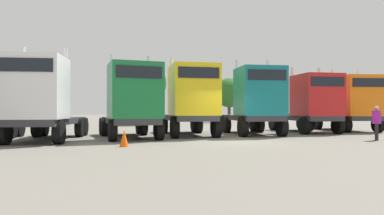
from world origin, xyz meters
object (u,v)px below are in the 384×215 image
at_px(semi_truck_yellow, 191,100).
at_px(visitor_with_camera, 377,121).
at_px(semi_truck_orange, 352,103).
at_px(semi_truck_red, 312,103).
at_px(traffic_cone_near, 124,138).
at_px(semi_truck_white, 41,99).
at_px(semi_truck_green, 132,101).
at_px(semi_truck_teal, 256,101).

bearing_deg(semi_truck_yellow, visitor_with_camera, 61.51).
distance_m(semi_truck_yellow, semi_truck_orange, 11.80).
distance_m(semi_truck_red, traffic_cone_near, 13.20).
height_order(semi_truck_white, traffic_cone_near, semi_truck_white).
height_order(semi_truck_green, traffic_cone_near, semi_truck_green).
xyz_separation_m(semi_truck_yellow, visitor_with_camera, (7.19, -5.80, -1.06)).
bearing_deg(traffic_cone_near, semi_truck_green, 71.75).
bearing_deg(semi_truck_red, semi_truck_orange, 107.18).
distance_m(semi_truck_green, traffic_cone_near, 3.95).
bearing_deg(semi_truck_teal, semi_truck_red, 108.25).
height_order(semi_truck_white, semi_truck_yellow, semi_truck_yellow).
height_order(semi_truck_red, semi_truck_orange, semi_truck_orange).
bearing_deg(semi_truck_teal, semi_truck_orange, 108.45).
xyz_separation_m(semi_truck_white, semi_truck_red, (15.68, 0.11, -0.02)).
bearing_deg(semi_truck_red, semi_truck_yellow, -80.33).
height_order(semi_truck_yellow, semi_truck_red, semi_truck_yellow).
bearing_deg(semi_truck_green, semi_truck_red, 93.59).
bearing_deg(semi_truck_red, semi_truck_teal, -73.26).
xyz_separation_m(semi_truck_white, semi_truck_teal, (11.31, -0.20, 0.05)).
bearing_deg(semi_truck_white, semi_truck_green, 107.10).
height_order(semi_truck_red, visitor_with_camera, semi_truck_red).
distance_m(semi_truck_white, semi_truck_red, 15.68).
xyz_separation_m(semi_truck_teal, semi_truck_orange, (8.06, 0.60, -0.05)).
xyz_separation_m(semi_truck_white, semi_truck_yellow, (7.58, 0.53, 0.08)).
bearing_deg(semi_truck_white, semi_truck_red, 107.23).
xyz_separation_m(semi_truck_red, semi_truck_orange, (3.69, 0.29, 0.03)).
height_order(semi_truck_white, semi_truck_red, semi_truck_white).
bearing_deg(semi_truck_yellow, traffic_cone_near, -38.31).
xyz_separation_m(semi_truck_yellow, semi_truck_teal, (3.74, -0.74, -0.02)).
bearing_deg(semi_truck_yellow, semi_truck_red, 97.40).
distance_m(semi_truck_green, semi_truck_teal, 7.12).
relative_size(semi_truck_orange, traffic_cone_near, 10.03).
height_order(semi_truck_orange, visitor_with_camera, semi_truck_orange).
xyz_separation_m(semi_truck_green, visitor_with_camera, (10.56, -5.28, -0.95)).
xyz_separation_m(semi_truck_red, traffic_cone_near, (-12.62, -3.54, -1.58)).
bearing_deg(visitor_with_camera, semi_truck_green, -155.74).
relative_size(semi_truck_yellow, traffic_cone_near, 10.02).
bearing_deg(semi_truck_orange, semi_truck_white, -71.68).
distance_m(semi_truck_teal, visitor_with_camera, 6.21).
height_order(semi_truck_yellow, semi_truck_orange, semi_truck_yellow).
distance_m(visitor_with_camera, traffic_cone_near, 11.86).
height_order(semi_truck_green, semi_truck_red, semi_truck_green).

